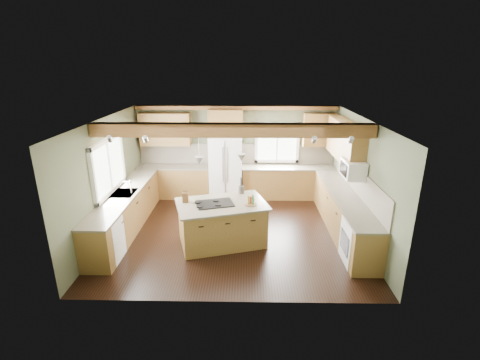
{
  "coord_description": "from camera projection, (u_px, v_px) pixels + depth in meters",
  "views": [
    {
      "loc": [
        0.28,
        -7.25,
        3.74
      ],
      "look_at": [
        0.14,
        0.3,
        1.16
      ],
      "focal_mm": 26.0,
      "sensor_mm": 36.0,
      "label": 1
    }
  ],
  "objects": [
    {
      "name": "oven",
      "position": [
        360.0,
        242.0,
        6.7
      ],
      "size": [
        0.6,
        0.72,
        0.84
      ],
      "primitive_type": "cube",
      "color": "white",
      "rests_on": "floor"
    },
    {
      "name": "dishwasher",
      "position": [
        104.0,
        240.0,
        6.79
      ],
      "size": [
        0.6,
        0.6,
        0.84
      ],
      "primitive_type": "cube",
      "color": "white",
      "rests_on": "floor"
    },
    {
      "name": "knife_block",
      "position": [
        185.0,
        197.0,
        7.31
      ],
      "size": [
        0.13,
        0.1,
        0.21
      ],
      "primitive_type": "cube",
      "rotation": [
        0.0,
        0.0,
        0.06
      ],
      "color": "brown",
      "rests_on": "island_top"
    },
    {
      "name": "refrigerator",
      "position": [
        226.0,
        168.0,
        9.79
      ],
      "size": [
        0.9,
        0.74,
        1.8
      ],
      "primitive_type": "cube",
      "color": "white",
      "rests_on": "floor"
    },
    {
      "name": "base_cab_left",
      "position": [
        126.0,
        212.0,
        8.02
      ],
      "size": [
        0.6,
        3.7,
        0.88
      ],
      "primitive_type": "cube",
      "color": "brown",
      "rests_on": "floor"
    },
    {
      "name": "sink",
      "position": [
        124.0,
        193.0,
        7.87
      ],
      "size": [
        0.5,
        0.65,
        0.03
      ],
      "primitive_type": "cube",
      "color": "#262628",
      "rests_on": "counter_left"
    },
    {
      "name": "soffit_trim",
      "position": [
        236.0,
        108.0,
        9.52
      ],
      "size": [
        5.55,
        0.2,
        0.1
      ],
      "primitive_type": "cube",
      "color": "#503116",
      "rests_on": "ceiling"
    },
    {
      "name": "cooktop",
      "position": [
        215.0,
        204.0,
        7.25
      ],
      "size": [
        0.86,
        0.69,
        0.02
      ],
      "primitive_type": "cube",
      "rotation": [
        0.0,
        0.0,
        0.29
      ],
      "color": "black",
      "rests_on": "island_top"
    },
    {
      "name": "window_left",
      "position": [
        108.0,
        166.0,
        7.66
      ],
      "size": [
        0.04,
        1.6,
        1.05
      ],
      "primitive_type": "cube",
      "color": "white",
      "rests_on": "wall_left"
    },
    {
      "name": "wall_back",
      "position": [
        237.0,
        151.0,
        10.01
      ],
      "size": [
        5.6,
        0.0,
        5.6
      ],
      "primitive_type": "plane",
      "rotation": [
        1.57,
        0.0,
        0.0
      ],
      "color": "#4B523A",
      "rests_on": "ground"
    },
    {
      "name": "pendant_right",
      "position": [
        241.0,
        158.0,
        7.09
      ],
      "size": [
        0.18,
        0.18,
        0.16
      ],
      "primitive_type": "cone",
      "rotation": [
        3.14,
        0.0,
        0.0
      ],
      "color": "#B2B2B7",
      "rests_on": "ceiling"
    },
    {
      "name": "backsplash_right",
      "position": [
        359.0,
        182.0,
        7.68
      ],
      "size": [
        0.03,
        3.7,
        0.58
      ],
      "primitive_type": "cube",
      "color": "brown",
      "rests_on": "wall_right"
    },
    {
      "name": "floor",
      "position": [
        234.0,
        231.0,
        8.07
      ],
      "size": [
        5.6,
        5.6,
        0.0
      ],
      "primitive_type": "plane",
      "color": "black",
      "rests_on": "ground"
    },
    {
      "name": "counter_right",
      "position": [
        345.0,
        195.0,
        7.78
      ],
      "size": [
        0.64,
        3.74,
        0.04
      ],
      "primitive_type": "cube",
      "color": "#51493B",
      "rests_on": "base_cab_right"
    },
    {
      "name": "utensil_crock",
      "position": [
        241.0,
        190.0,
        7.82
      ],
      "size": [
        0.17,
        0.17,
        0.17
      ],
      "primitive_type": "cylinder",
      "rotation": [
        0.0,
        0.0,
        0.52
      ],
      "color": "#403B33",
      "rests_on": "island_top"
    },
    {
      "name": "upper_cab_right",
      "position": [
        345.0,
        141.0,
        8.24
      ],
      "size": [
        0.35,
        2.2,
        0.9
      ],
      "primitive_type": "cube",
      "color": "brown",
      "rests_on": "wall_right"
    },
    {
      "name": "ceiling_beam",
      "position": [
        232.0,
        130.0,
        6.78
      ],
      "size": [
        5.55,
        0.26,
        0.26
      ],
      "primitive_type": "cube",
      "color": "#503116",
      "rests_on": "ceiling"
    },
    {
      "name": "base_cab_right",
      "position": [
        343.0,
        214.0,
        7.93
      ],
      "size": [
        0.6,
        3.7,
        0.88
      ],
      "primitive_type": "cube",
      "color": "brown",
      "rests_on": "floor"
    },
    {
      "name": "microwave",
      "position": [
        353.0,
        169.0,
        7.47
      ],
      "size": [
        0.4,
        0.7,
        0.38
      ],
      "primitive_type": "cube",
      "color": "white",
      "rests_on": "wall_right"
    },
    {
      "name": "wall_left",
      "position": [
        108.0,
        178.0,
        7.7
      ],
      "size": [
        0.0,
        5.0,
        5.0
      ],
      "primitive_type": "plane",
      "rotation": [
        1.57,
        0.0,
        1.57
      ],
      "color": "#4B523A",
      "rests_on": "ground"
    },
    {
      "name": "upper_cab_over_fridge",
      "position": [
        226.0,
        122.0,
        9.58
      ],
      "size": [
        0.96,
        0.35,
        0.7
      ],
      "primitive_type": "cube",
      "color": "brown",
      "rests_on": "wall_back"
    },
    {
      "name": "counter_back_right",
      "position": [
        289.0,
        167.0,
        9.83
      ],
      "size": [
        2.66,
        0.64,
        0.04
      ],
      "primitive_type": "cube",
      "color": "#51493B",
      "rests_on": "base_cab_back_right"
    },
    {
      "name": "ceiling",
      "position": [
        233.0,
        119.0,
        7.23
      ],
      "size": [
        5.6,
        5.6,
        0.0
      ],
      "primitive_type": "plane",
      "rotation": [
        3.14,
        0.0,
        0.0
      ],
      "color": "silver",
      "rests_on": "wall_back"
    },
    {
      "name": "backsplash_back",
      "position": [
        237.0,
        154.0,
        10.03
      ],
      "size": [
        5.58,
        0.03,
        0.58
      ],
      "primitive_type": "cube",
      "color": "brown",
      "rests_on": "wall_back"
    },
    {
      "name": "bottle_tray",
      "position": [
        251.0,
        200.0,
        7.17
      ],
      "size": [
        0.32,
        0.32,
        0.22
      ],
      "primitive_type": null,
      "rotation": [
        0.0,
        0.0,
        0.49
      ],
      "color": "brown",
      "rests_on": "island_top"
    },
    {
      "name": "faucet",
      "position": [
        131.0,
        188.0,
        7.82
      ],
      "size": [
        0.02,
        0.02,
        0.28
      ],
      "primitive_type": "cylinder",
      "color": "#B2B2B7",
      "rests_on": "sink"
    },
    {
      "name": "counter_left",
      "position": [
        124.0,
        194.0,
        7.87
      ],
      "size": [
        0.64,
        3.74,
        0.04
      ],
      "primitive_type": "cube",
      "color": "#51493B",
      "rests_on": "base_cab_left"
    },
    {
      "name": "base_cab_back_right",
      "position": [
        288.0,
        183.0,
        9.98
      ],
      "size": [
        2.62,
        0.6,
        0.88
      ],
      "primitive_type": "cube",
      "color": "brown",
      "rests_on": "floor"
    },
    {
      "name": "island",
      "position": [
        222.0,
        224.0,
        7.44
      ],
      "size": [
        1.96,
        1.51,
        0.88
      ],
      "primitive_type": "cube",
      "rotation": [
        0.0,
        0.0,
        0.29
      ],
      "color": "brown",
      "rests_on": "floor"
    },
    {
      "name": "pendant_left",
      "position": [
        199.0,
        161.0,
        6.87
      ],
      "size": [
        0.18,
        0.18,
        0.16
      ],
      "primitive_type": "cone",
      "rotation": [
        3.14,
        0.0,
        0.0
      ],
      "color": "#B2B2B7",
      "rests_on": "ceiling"
    },
    {
      "name": "upper_cab_back_corner",
      "position": [
        320.0,
        130.0,
        9.6
      ],
      "size": [
        0.9,
        0.35,
        0.9
      ],
      "primitive_type": "cube",
      "color": "brown",
      "rests_on": "wall_back"
    },
    {
      "name": "island_top",
      "position": [
        222.0,
        204.0,
        7.29
      ],
      "size": [
        2.11,
        1.65,
        0.04
      ],
      "primitive_type": "cube",
      "rotation": [
        0.0,
        0.0,
        0.29
      ],
      "color": "#51493B",
      "rests_on": "island"
    },
    {
      "name": "upper_cab_back_left",
      "position": [
        165.0,
        129.0,
        9.67
      ],
      "size": [
        1.4,
        0.35,
        0.9
      ],
      "primitive_type": "cube",
      "color": "brown",
      "rests_on": "wall_back"
    },
    {
      "name": "counter_back_left",
      "position": [
        174.0,
        167.0,
        9.89
      ],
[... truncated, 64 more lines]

